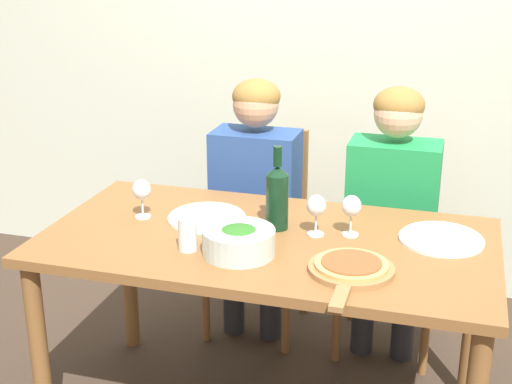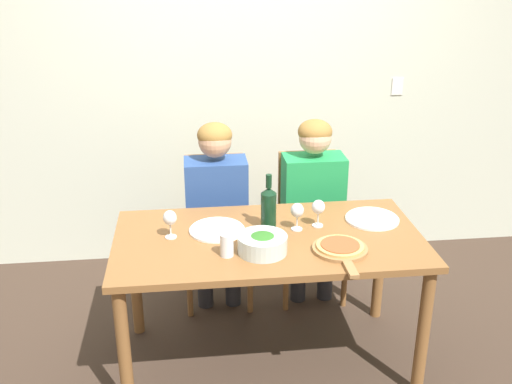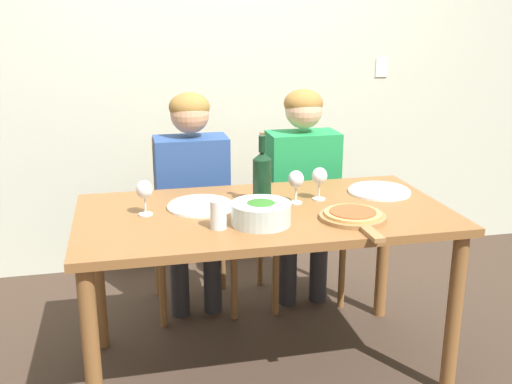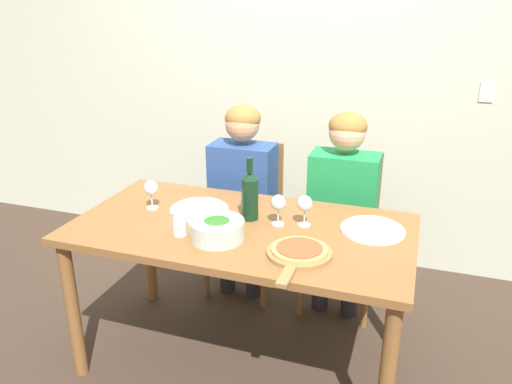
% 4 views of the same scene
% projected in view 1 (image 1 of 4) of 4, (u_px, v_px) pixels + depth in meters
% --- Properties ---
extents(back_wall, '(10.00, 0.06, 2.70)m').
position_uv_depth(back_wall, '(340.00, 29.00, 3.55)').
color(back_wall, beige).
rests_on(back_wall, ground).
extents(dining_table, '(1.60, 0.84, 0.77)m').
position_uv_depth(dining_table, '(267.00, 262.00, 2.56)').
color(dining_table, brown).
rests_on(dining_table, ground).
extents(chair_left, '(0.42, 0.42, 0.94)m').
position_uv_depth(chair_left, '(262.00, 225.00, 3.37)').
color(chair_left, brown).
rests_on(chair_left, ground).
extents(chair_right, '(0.42, 0.42, 0.94)m').
position_uv_depth(chair_right, '(392.00, 239.00, 3.21)').
color(chair_right, brown).
rests_on(chair_right, ground).
extents(person_woman, '(0.47, 0.51, 1.21)m').
position_uv_depth(person_woman, '(255.00, 187.00, 3.19)').
color(person_woman, '#28282D').
rests_on(person_woman, ground).
extents(person_man, '(0.47, 0.51, 1.21)m').
position_uv_depth(person_man, '(392.00, 200.00, 3.03)').
color(person_man, '#28282D').
rests_on(person_man, ground).
extents(wine_bottle, '(0.08, 0.08, 0.31)m').
position_uv_depth(wine_bottle, '(277.00, 196.00, 2.56)').
color(wine_bottle, black).
rests_on(wine_bottle, dining_table).
extents(broccoli_bowl, '(0.24, 0.24, 0.10)m').
position_uv_depth(broccoli_bowl, '(239.00, 241.00, 2.38)').
color(broccoli_bowl, silver).
rests_on(broccoli_bowl, dining_table).
extents(dinner_plate_left, '(0.29, 0.29, 0.02)m').
position_uv_depth(dinner_plate_left, '(207.00, 217.00, 2.68)').
color(dinner_plate_left, white).
rests_on(dinner_plate_left, dining_table).
extents(dinner_plate_right, '(0.29, 0.29, 0.02)m').
position_uv_depth(dinner_plate_right, '(441.00, 239.00, 2.49)').
color(dinner_plate_right, white).
rests_on(dinner_plate_right, dining_table).
extents(pizza_on_board, '(0.28, 0.42, 0.04)m').
position_uv_depth(pizza_on_board, '(351.00, 268.00, 2.25)').
color(pizza_on_board, '#9E7042').
rests_on(pizza_on_board, dining_table).
extents(wine_glass_left, '(0.07, 0.07, 0.15)m').
position_uv_depth(wine_glass_left, '(142.00, 191.00, 2.67)').
color(wine_glass_left, silver).
rests_on(wine_glass_left, dining_table).
extents(wine_glass_right, '(0.07, 0.07, 0.15)m').
position_uv_depth(wine_glass_right, '(351.00, 208.00, 2.51)').
color(wine_glass_right, silver).
rests_on(wine_glass_right, dining_table).
extents(wine_glass_centre, '(0.07, 0.07, 0.15)m').
position_uv_depth(wine_glass_centre, '(316.00, 208.00, 2.51)').
color(wine_glass_centre, silver).
rests_on(wine_glass_centre, dining_table).
extents(water_tumbler, '(0.07, 0.07, 0.12)m').
position_uv_depth(water_tumbler, '(188.00, 234.00, 2.40)').
color(water_tumbler, silver).
rests_on(water_tumbler, dining_table).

